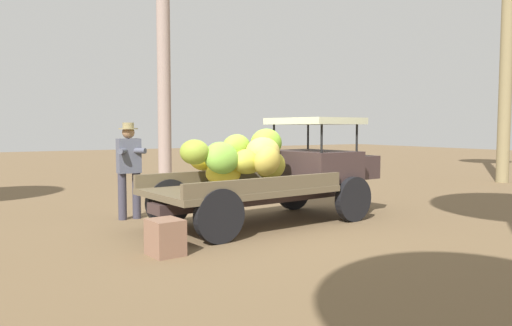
# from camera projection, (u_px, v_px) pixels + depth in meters

# --- Properties ---
(ground_plane) EXTENTS (60.00, 60.00, 0.00)m
(ground_plane) POSITION_uv_depth(u_px,v_px,m) (266.00, 223.00, 8.63)
(ground_plane) COLOR brown
(truck) EXTENTS (4.56, 2.09, 1.84)m
(truck) POSITION_uv_depth(u_px,v_px,m) (275.00, 168.00, 8.68)
(truck) COLOR #3B2B2A
(truck) RESTS_ON ground
(farmer) EXTENTS (0.53, 0.46, 1.75)m
(farmer) POSITION_uv_depth(u_px,v_px,m) (129.00, 164.00, 8.92)
(farmer) COLOR #3D3A48
(farmer) RESTS_ON ground
(wooden_crate) EXTENTS (0.44, 0.49, 0.47)m
(wooden_crate) POSITION_uv_depth(u_px,v_px,m) (165.00, 237.00, 6.44)
(wooden_crate) COLOR #855F49
(wooden_crate) RESTS_ON ground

